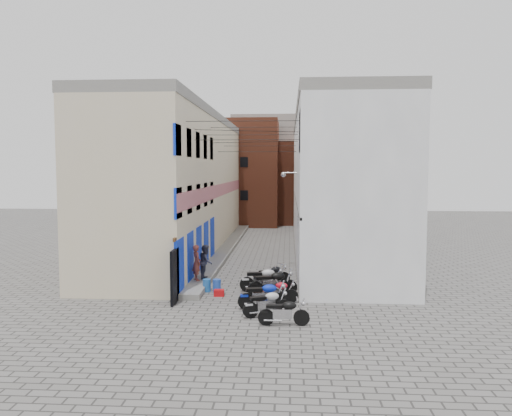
% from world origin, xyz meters
% --- Properties ---
extents(ground, '(90.00, 90.00, 0.00)m').
position_xyz_m(ground, '(0.00, 0.00, 0.00)').
color(ground, '#5E5B58').
rests_on(ground, ground).
extents(plinth, '(0.90, 26.00, 0.25)m').
position_xyz_m(plinth, '(-2.05, 13.00, 0.12)').
color(plinth, slate).
rests_on(plinth, ground).
extents(building_left, '(5.10, 27.00, 9.00)m').
position_xyz_m(building_left, '(-4.98, 12.95, 4.50)').
color(building_left, beige).
rests_on(building_left, ground).
extents(building_right, '(5.94, 26.00, 9.00)m').
position_xyz_m(building_right, '(5.00, 13.00, 4.51)').
color(building_right, silver).
rests_on(building_right, ground).
extents(building_far_brick_left, '(6.00, 6.00, 10.00)m').
position_xyz_m(building_far_brick_left, '(-2.00, 28.00, 5.00)').
color(building_far_brick_left, brown).
rests_on(building_far_brick_left, ground).
extents(building_far_brick_right, '(5.00, 6.00, 8.00)m').
position_xyz_m(building_far_brick_right, '(3.00, 30.00, 4.00)').
color(building_far_brick_right, brown).
rests_on(building_far_brick_right, ground).
extents(building_far_concrete, '(8.00, 5.00, 11.00)m').
position_xyz_m(building_far_concrete, '(0.00, 34.00, 5.50)').
color(building_far_concrete, slate).
rests_on(building_far_concrete, ground).
extents(far_shopfront, '(2.00, 0.30, 2.40)m').
position_xyz_m(far_shopfront, '(0.00, 25.20, 1.20)').
color(far_shopfront, black).
rests_on(far_shopfront, ground).
extents(overhead_wires, '(5.80, 13.02, 1.32)m').
position_xyz_m(overhead_wires, '(0.00, 7.64, 7.12)').
color(overhead_wires, black).
rests_on(overhead_wires, ground).
extents(motorcycle_a, '(1.81, 0.61, 1.04)m').
position_xyz_m(motorcycle_a, '(1.90, -3.00, 0.52)').
color(motorcycle_a, black).
rests_on(motorcycle_a, ground).
extents(motorcycle_b, '(1.95, 1.25, 1.08)m').
position_xyz_m(motorcycle_b, '(1.27, -1.97, 0.54)').
color(motorcycle_b, '#B0B1B5').
rests_on(motorcycle_b, ground).
extents(motorcycle_c, '(2.11, 1.03, 1.17)m').
position_xyz_m(motorcycle_c, '(1.10, -0.99, 0.59)').
color(motorcycle_c, '#0B23A9').
rests_on(motorcycle_c, ground).
extents(motorcycle_d, '(1.76, 0.65, 1.00)m').
position_xyz_m(motorcycle_d, '(1.59, 0.04, 0.50)').
color(motorcycle_d, red).
rests_on(motorcycle_d, ground).
extents(motorcycle_e, '(2.28, 1.30, 1.26)m').
position_xyz_m(motorcycle_e, '(1.38, 0.92, 0.63)').
color(motorcycle_e, black).
rests_on(motorcycle_e, ground).
extents(motorcycle_f, '(2.16, 0.96, 1.21)m').
position_xyz_m(motorcycle_f, '(0.94, 1.77, 0.60)').
color(motorcycle_f, '#B9BABE').
rests_on(motorcycle_f, ground).
extents(motorcycle_g, '(1.92, 1.56, 1.10)m').
position_xyz_m(motorcycle_g, '(1.30, 2.74, 0.55)').
color(motorcycle_g, black).
rests_on(motorcycle_g, ground).
extents(person_a, '(0.63, 0.72, 1.66)m').
position_xyz_m(person_a, '(-2.19, 2.64, 1.08)').
color(person_a, brown).
rests_on(person_a, plinth).
extents(person_b, '(0.65, 0.81, 1.60)m').
position_xyz_m(person_b, '(-1.84, 3.08, 1.05)').
color(person_b, '#2D3044').
rests_on(person_b, plinth).
extents(water_jug_near, '(0.38, 0.38, 0.57)m').
position_xyz_m(water_jug_near, '(-1.09, 1.51, 0.28)').
color(water_jug_near, blue).
rests_on(water_jug_near, ground).
extents(water_jug_far, '(0.44, 0.44, 0.55)m').
position_xyz_m(water_jug_far, '(-1.55, 1.58, 0.28)').
color(water_jug_far, blue).
rests_on(water_jug_far, ground).
extents(red_crate, '(0.46, 0.36, 0.27)m').
position_xyz_m(red_crate, '(-0.90, 0.83, 0.14)').
color(red_crate, '#B30C10').
rests_on(red_crate, ground).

